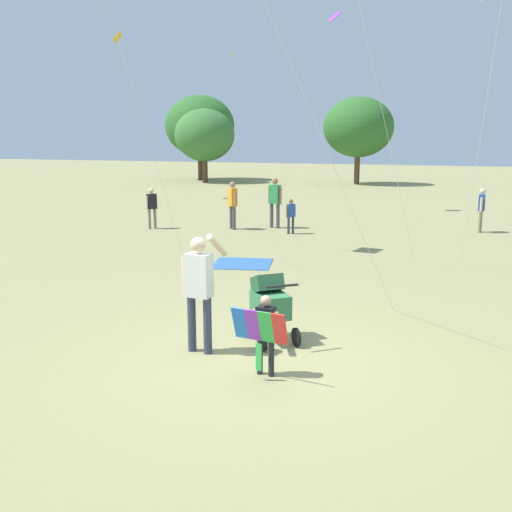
# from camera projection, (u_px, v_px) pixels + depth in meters

# --- Properties ---
(ground_plane) EXTENTS (120.00, 120.00, 0.00)m
(ground_plane) POSITION_uv_depth(u_px,v_px,m) (259.00, 358.00, 8.20)
(ground_plane) COLOR #938E5B
(treeline_distant) EXTENTS (40.20, 6.31, 5.97)m
(treeline_distant) POSITION_uv_depth(u_px,v_px,m) (393.00, 128.00, 36.97)
(treeline_distant) COLOR brown
(treeline_distant) RESTS_ON ground
(child_with_butterfly_kite) EXTENTS (0.75, 0.38, 1.07)m
(child_with_butterfly_kite) POSITION_uv_depth(u_px,v_px,m) (264.00, 328.00, 7.45)
(child_with_butterfly_kite) COLOR #232328
(child_with_butterfly_kite) RESTS_ON ground
(person_adult_flyer) EXTENTS (0.57, 0.51, 1.75)m
(person_adult_flyer) POSITION_uv_depth(u_px,v_px,m) (199.00, 284.00, 8.23)
(person_adult_flyer) COLOR #33384C
(person_adult_flyer) RESTS_ON ground
(stroller) EXTENTS (0.92, 1.02, 1.03)m
(stroller) POSITION_uv_depth(u_px,v_px,m) (270.00, 301.00, 8.81)
(stroller) COLOR black
(stroller) RESTS_ON ground
(person_red_shirt) EXTENTS (0.53, 0.32, 1.69)m
(person_red_shirt) POSITION_uv_depth(u_px,v_px,m) (275.00, 199.00, 19.75)
(person_red_shirt) COLOR #4C4C51
(person_red_shirt) RESTS_ON ground
(person_sitting_far) EXTENTS (0.21, 0.45, 1.42)m
(person_sitting_far) POSITION_uv_depth(u_px,v_px,m) (481.00, 207.00, 18.85)
(person_sitting_far) COLOR #7F705B
(person_sitting_far) RESTS_ON ground
(person_couple_left) EXTENTS (0.39, 0.39, 1.59)m
(person_couple_left) POSITION_uv_depth(u_px,v_px,m) (233.00, 201.00, 19.48)
(person_couple_left) COLOR #4C4C51
(person_couple_left) RESTS_ON ground
(person_kid_running) EXTENTS (0.30, 0.39, 1.36)m
(person_kid_running) POSITION_uv_depth(u_px,v_px,m) (152.00, 205.00, 19.64)
(person_kid_running) COLOR #7F705B
(person_kid_running) RESTS_ON ground
(person_back_turned) EXTENTS (0.27, 0.29, 1.11)m
(person_back_turned) POSITION_uv_depth(u_px,v_px,m) (291.00, 213.00, 18.60)
(person_back_turned) COLOR #33384C
(person_back_turned) RESTS_ON ground
(picnic_blanket) EXTENTS (1.64, 1.61, 0.02)m
(picnic_blanket) POSITION_uv_depth(u_px,v_px,m) (242.00, 264.00, 14.25)
(picnic_blanket) COLOR #3366B2
(picnic_blanket) RESTS_ON ground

